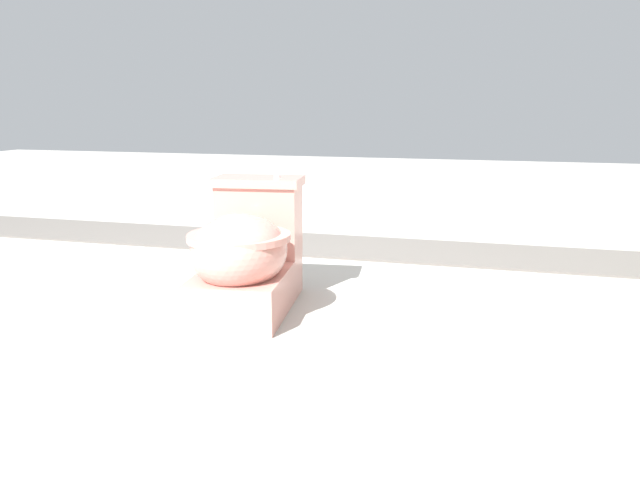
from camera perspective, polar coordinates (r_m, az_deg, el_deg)
ground_plane at (r=2.56m, az=-8.14°, el=-6.12°), size 14.00×14.00×0.00m
gravel_strip at (r=3.51m, az=6.93°, el=-0.88°), size 0.56×8.00×0.01m
toilet at (r=2.47m, az=-6.74°, el=-1.42°), size 0.67×0.44×0.52m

